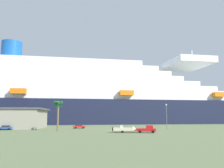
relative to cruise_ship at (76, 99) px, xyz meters
The scene contains 8 objects.
ground_plane 42.22m from the cruise_ship, 70.62° to the right, with size 600.00×600.00×0.00m, color #66754C.
cruise_ship is the anchor object (origin of this frame).
pickup_truck 85.91m from the cruise_ship, 75.91° to the right, with size 5.92×3.34×2.20m.
small_boat_on_trailer 83.23m from the cruise_ship, 79.71° to the right, with size 8.17×3.62×2.15m.
palm_tree 70.80m from the cruise_ship, 94.87° to the right, with size 3.56×3.46×9.94m.
street_lamp 75.88m from the cruise_ship, 64.67° to the right, with size 0.56×0.56×9.22m.
parked_car_blue_suv 67.20m from the cruise_ship, 112.08° to the right, with size 4.50×2.05×1.58m.
parked_car_red_hatchback 56.19m from the cruise_ship, 88.76° to the right, with size 4.76×2.68×1.58m.
Camera 1 is at (-13.09, -85.20, 4.95)m, focal length 38.94 mm.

